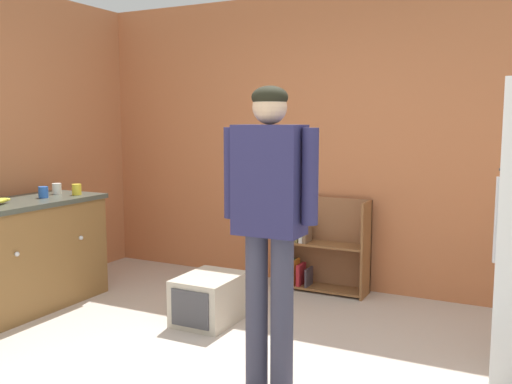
% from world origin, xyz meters
% --- Properties ---
extents(back_wall, '(5.20, 0.06, 2.70)m').
position_xyz_m(back_wall, '(0.00, 2.33, 1.35)').
color(back_wall, '#C06E43').
rests_on(back_wall, ground).
extents(left_side_wall, '(0.06, 2.99, 2.70)m').
position_xyz_m(left_side_wall, '(-2.63, 0.80, 1.35)').
color(left_side_wall, '#BE7348').
rests_on(left_side_wall, ground).
extents(bookshelf, '(0.80, 0.28, 0.85)m').
position_xyz_m(bookshelf, '(-0.20, 2.15, 0.37)').
color(bookshelf, brown).
rests_on(bookshelf, ground).
extents(standing_person, '(0.57, 0.22, 1.73)m').
position_xyz_m(standing_person, '(0.22, 0.18, 1.04)').
color(standing_person, '#3A3A4C').
rests_on(standing_person, ground).
extents(pet_carrier, '(0.42, 0.55, 0.36)m').
position_xyz_m(pet_carrier, '(-0.66, 0.97, 0.18)').
color(pet_carrier, beige).
rests_on(pet_carrier, ground).
extents(banana_bunch, '(0.15, 0.16, 0.04)m').
position_xyz_m(banana_bunch, '(-2.18, 0.37, 0.93)').
color(banana_bunch, yellow).
rests_on(banana_bunch, kitchen_counter).
extents(yellow_cup, '(0.08, 0.08, 0.09)m').
position_xyz_m(yellow_cup, '(-2.05, 1.03, 0.95)').
color(yellow_cup, yellow).
rests_on(yellow_cup, kitchen_counter).
extents(blue_cup, '(0.08, 0.08, 0.09)m').
position_xyz_m(blue_cup, '(-2.16, 0.77, 0.95)').
color(blue_cup, blue).
rests_on(blue_cup, kitchen_counter).
extents(white_cup, '(0.08, 0.08, 0.09)m').
position_xyz_m(white_cup, '(-2.25, 1.00, 0.95)').
color(white_cup, white).
rests_on(white_cup, kitchen_counter).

